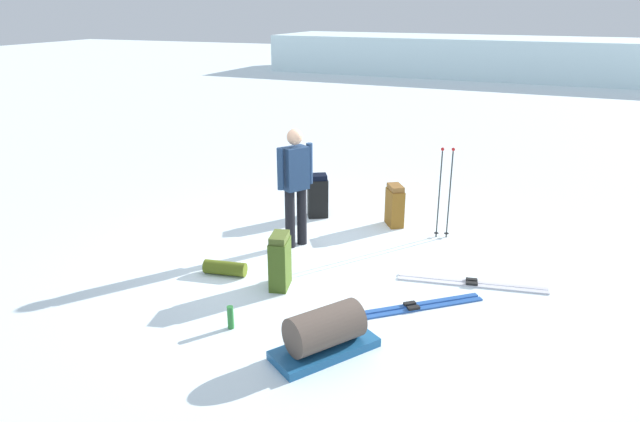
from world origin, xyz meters
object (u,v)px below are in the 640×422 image
object	(u,v)px
gear_sled	(325,333)
sleeping_mat_rolled	(225,268)
ski_poles_planted_near	(445,189)
thermos_bottle	(231,317)
ski_pair_far	(412,307)
backpack_bright	(395,206)
backpack_large_dark	(280,261)
skier_standing	(295,182)
ski_pair_near	(472,283)
backpack_small_spare	(318,196)

from	to	relation	value
gear_sled	sleeping_mat_rolled	xyz separation A→B (m)	(-1.81, 1.17, -0.13)
ski_poles_planted_near	thermos_bottle	bearing A→B (deg)	-116.39
ski_pair_far	thermos_bottle	size ratio (longest dim) A/B	5.72
sleeping_mat_rolled	gear_sled	bearing A→B (deg)	-32.92
ski_pair_far	ski_poles_planted_near	size ratio (longest dim) A/B	1.09
ski_pair_far	gear_sled	bearing A→B (deg)	-117.65
gear_sled	thermos_bottle	size ratio (longest dim) A/B	4.38
ski_pair_far	backpack_bright	size ratio (longest dim) A/B	2.25
backpack_large_dark	sleeping_mat_rolled	bearing A→B (deg)	176.44
ski_pair_far	skier_standing	bearing A→B (deg)	148.50
gear_sled	ski_poles_planted_near	bearing A→B (deg)	80.61
backpack_bright	thermos_bottle	distance (m)	3.70
skier_standing	ski_poles_planted_near	size ratio (longest dim) A/B	1.24
ski_pair_near	backpack_bright	bearing A→B (deg)	130.85
ski_poles_planted_near	sleeping_mat_rolled	distance (m)	3.35
thermos_bottle	backpack_small_spare	bearing A→B (deg)	96.10
thermos_bottle	ski_pair_near	bearing A→B (deg)	40.76
backpack_large_dark	ski_poles_planted_near	size ratio (longest dim) A/B	0.51
backpack_large_dark	thermos_bottle	size ratio (longest dim) A/B	2.68
backpack_large_dark	ski_poles_planted_near	distance (m)	2.83
ski_pair_far	gear_sled	xyz separation A→B (m)	(-0.62, -1.18, 0.21)
ski_pair_near	thermos_bottle	xyz separation A→B (m)	(-2.29, -1.97, 0.12)
skier_standing	ski_pair_near	size ratio (longest dim) A/B	0.93
backpack_large_dark	thermos_bottle	xyz separation A→B (m)	(-0.10, -1.06, -0.21)
backpack_bright	thermos_bottle	world-z (taller)	backpack_bright
backpack_small_spare	ski_pair_near	bearing A→B (deg)	-30.27
backpack_large_dark	sleeping_mat_rolled	xyz separation A→B (m)	(-0.81, 0.05, -0.25)
backpack_small_spare	thermos_bottle	size ratio (longest dim) A/B	2.74
backpack_small_spare	gear_sled	distance (m)	3.89
ski_poles_planted_near	gear_sled	world-z (taller)	ski_poles_planted_near
backpack_bright	sleeping_mat_rolled	xyz separation A→B (m)	(-1.60, -2.48, -0.23)
backpack_large_dark	ski_poles_planted_near	world-z (taller)	ski_poles_planted_near
backpack_large_dark	ski_pair_far	bearing A→B (deg)	1.95
ski_pair_near	backpack_bright	xyz separation A→B (m)	(-1.40, 1.62, 0.31)
backpack_small_spare	thermos_bottle	bearing A→B (deg)	-83.90
backpack_bright	skier_standing	bearing A→B (deg)	-131.31
skier_standing	backpack_large_dark	bearing A→B (deg)	-75.29
backpack_large_dark	backpack_bright	distance (m)	2.65
backpack_large_dark	ski_poles_planted_near	xyz separation A→B (m)	(1.57, 2.31, 0.42)
sleeping_mat_rolled	thermos_bottle	xyz separation A→B (m)	(0.71, -1.11, 0.04)
gear_sled	thermos_bottle	xyz separation A→B (m)	(-1.10, 0.07, -0.09)
ski_pair_far	backpack_large_dark	bearing A→B (deg)	-178.05
ski_pair_far	ski_poles_planted_near	distance (m)	2.37
backpack_bright	sleeping_mat_rolled	world-z (taller)	backpack_bright
ski_pair_near	thermos_bottle	distance (m)	3.02
thermos_bottle	ski_pair_far	bearing A→B (deg)	32.87
ski_pair_far	backpack_small_spare	world-z (taller)	backpack_small_spare
backpack_large_dark	ski_poles_planted_near	bearing A→B (deg)	55.72
ski_pair_far	ski_poles_planted_near	xyz separation A→B (m)	(-0.05, 2.25, 0.75)
ski_poles_planted_near	backpack_small_spare	bearing A→B (deg)	175.53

